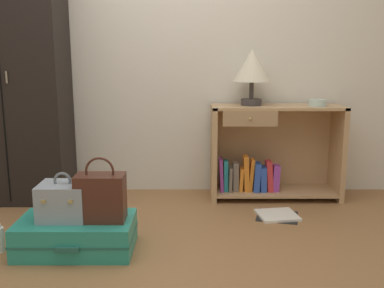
% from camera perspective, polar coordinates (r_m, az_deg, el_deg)
% --- Properties ---
extents(ground_plane, '(9.00, 9.00, 0.00)m').
position_cam_1_polar(ground_plane, '(2.61, -5.36, -15.40)').
color(ground_plane, olive).
extents(back_wall, '(6.40, 0.10, 2.60)m').
position_cam_1_polar(back_wall, '(3.82, -3.56, 13.29)').
color(back_wall, silver).
rests_on(back_wall, ground_plane).
extents(wardrobe, '(0.82, 0.47, 2.03)m').
position_cam_1_polar(wardrobe, '(3.80, -22.07, 8.18)').
color(wardrobe, black).
rests_on(wardrobe, ground_plane).
extents(bookshelf, '(1.06, 0.38, 0.77)m').
position_cam_1_polar(bookshelf, '(3.72, 10.15, -1.25)').
color(bookshelf, tan).
rests_on(bookshelf, ground_plane).
extents(table_lamp, '(0.31, 0.31, 0.45)m').
position_cam_1_polar(table_lamp, '(3.62, 7.90, 9.77)').
color(table_lamp, '#3D3838').
rests_on(table_lamp, bookshelf).
extents(bowl, '(0.14, 0.14, 0.05)m').
position_cam_1_polar(bowl, '(3.69, 16.05, 5.15)').
color(bowl, silver).
rests_on(bowl, bookshelf).
extents(suitcase_large, '(0.70, 0.43, 0.20)m').
position_cam_1_polar(suitcase_large, '(2.83, -14.59, -11.26)').
color(suitcase_large, teal).
rests_on(suitcase_large, ground_plane).
extents(train_case, '(0.28, 0.25, 0.29)m').
position_cam_1_polar(train_case, '(2.79, -16.14, -7.05)').
color(train_case, '#8E99A3').
rests_on(train_case, suitcase_large).
extents(handbag, '(0.29, 0.17, 0.39)m').
position_cam_1_polar(handbag, '(2.69, -11.60, -6.69)').
color(handbag, '#472319').
rests_on(handbag, suitcase_large).
extents(bottle, '(0.07, 0.07, 0.18)m').
position_cam_1_polar(bottle, '(2.97, -23.61, -11.18)').
color(bottle, white).
rests_on(bottle, ground_plane).
extents(open_book_on_floor, '(0.35, 0.34, 0.02)m').
position_cam_1_polar(open_book_on_floor, '(3.37, 11.08, -9.05)').
color(open_book_on_floor, white).
rests_on(open_book_on_floor, ground_plane).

